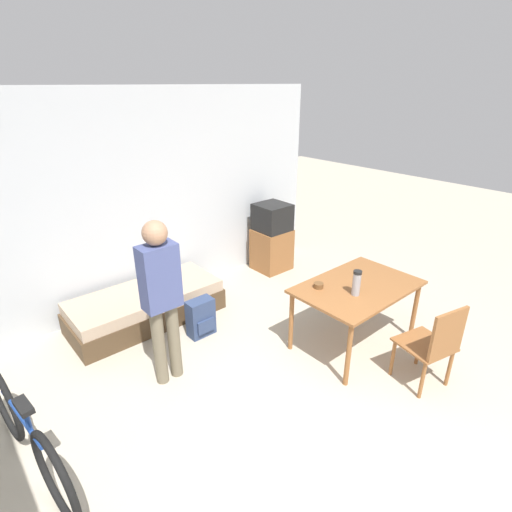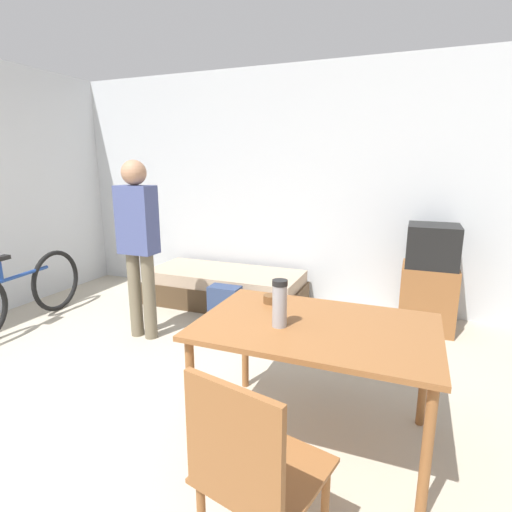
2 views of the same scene
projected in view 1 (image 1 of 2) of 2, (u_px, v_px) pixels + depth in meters
The scene contains 11 objects.
ground_plane at pixel (355, 473), 3.03m from camera, with size 20.00×20.00×0.00m, color #B2A893.
wall_back at pixel (132, 204), 4.91m from camera, with size 5.80×0.06×2.70m.
daybed at pixel (147, 306), 4.91m from camera, with size 1.83×0.79×0.40m.
tv at pixel (272, 238), 6.16m from camera, with size 0.51×0.48×1.05m.
dining_table at pixel (357, 292), 4.29m from camera, with size 1.33×0.88×0.73m.
wooden_chair at pixel (435, 343), 3.70m from camera, with size 0.54×0.54×0.90m.
bicycle at pixel (27, 435), 2.92m from camera, with size 0.23×1.67×0.77m.
person_standing at pixel (161, 293), 3.63m from camera, with size 0.34×0.22×1.66m.
thermos_flask at pixel (357, 282), 4.02m from camera, with size 0.09×0.09×0.27m.
mate_bowl at pixel (319, 285), 4.20m from camera, with size 0.10×0.10×0.05m.
backpack at pixel (201, 318), 4.61m from camera, with size 0.31×0.21×0.45m.
Camera 1 is at (-1.95, -1.11, 2.73)m, focal length 28.00 mm.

